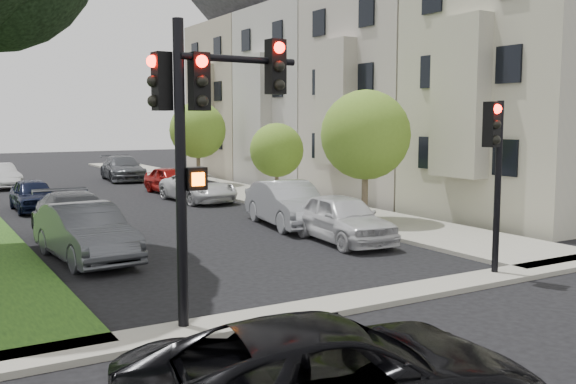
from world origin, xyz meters
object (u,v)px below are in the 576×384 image
car_parked_2 (198,187)px  car_parked_5 (86,233)px  traffic_signal_secondary (495,155)px  car_parked_1 (288,204)px  small_tree_b (277,150)px  car_parked_4 (123,168)px  car_parked_9 (0,176)px  small_tree_a (366,135)px  small_tree_c (198,130)px  car_parked_7 (33,195)px  car_cross_near (337,379)px  car_parked_0 (342,218)px  traffic_signal_main (202,119)px  car_parked_3 (171,180)px  car_parked_6 (76,218)px

car_parked_2 → car_parked_5: 12.50m
car_parked_2 → car_parked_5: car_parked_5 is taller
traffic_signal_secondary → car_parked_1: (-0.36, 8.84, -2.12)m
small_tree_b → car_parked_4: size_ratio=0.69×
car_parked_2 → car_parked_9: 13.00m
small_tree_a → car_parked_9: bearing=116.3°
small_tree_c → car_parked_7: (-9.70, -5.75, -2.48)m
traffic_signal_secondary → car_parked_7: (-7.44, 17.45, -2.24)m
car_cross_near → car_parked_0: size_ratio=1.19×
traffic_signal_main → car_parked_1: size_ratio=1.13×
small_tree_a → traffic_signal_secondary: (-2.27, -7.87, -0.28)m
car_parked_0 → car_parked_3: size_ratio=1.07×
car_parked_4 → car_parked_9: 7.19m
small_tree_b → car_parked_0: small_tree_b is taller
car_parked_3 → small_tree_c: bearing=42.0°
car_cross_near → car_parked_0: 12.21m
car_parked_2 → small_tree_b: bearing=-47.1°
small_tree_b → traffic_signal_main: size_ratio=0.66×
car_parked_3 → car_parked_7: (-7.06, -3.05, -0.02)m
car_parked_4 → car_parked_9: car_parked_4 is taller
car_parked_7 → car_parked_9: car_parked_9 is taller
small_tree_c → car_parked_1: size_ratio=0.99×
small_tree_c → car_cross_near: size_ratio=0.92×
small_tree_c → traffic_signal_main: (-9.57, -23.16, 0.59)m
small_tree_c → car_parked_1: small_tree_c is taller
car_parked_1 → traffic_signal_main: bearing=-119.6°
traffic_signal_secondary → car_parked_3: 20.63m
small_tree_c → traffic_signal_secondary: small_tree_c is taller
small_tree_c → car_cross_near: (-9.85, -27.68, -2.43)m
small_tree_b → car_parked_9: bearing=126.1°
car_parked_3 → car_parked_4: 8.26m
car_parked_7 → car_parked_4: bearing=58.5°
traffic_signal_main → small_tree_c: bearing=67.5°
car_cross_near → car_parked_2: car_cross_near is taller
traffic_signal_secondary → car_parked_0: size_ratio=0.96×
small_tree_a → car_cross_near: (-9.85, -12.35, -2.48)m
traffic_signal_secondary → car_parked_0: traffic_signal_secondary is taller
car_cross_near → car_parked_3: car_cross_near is taller
car_parked_6 → car_parked_7: car_parked_6 is taller
car_parked_7 → traffic_signal_secondary: bearing=-66.6°
small_tree_a → car_parked_1: (-2.63, 0.97, -2.40)m
car_parked_5 → car_parked_2: bearing=49.0°
car_parked_0 → car_parked_1: bearing=94.1°
small_tree_b → car_parked_2: size_ratio=0.77×
car_cross_near → car_parked_7: 21.93m
car_parked_9 → car_cross_near: bearing=-97.5°
car_parked_6 → car_parked_5: bearing=-96.3°
car_parked_1 → car_parked_3: car_parked_1 is taller
car_parked_2 → car_parked_6: bearing=-137.2°
traffic_signal_main → traffic_signal_secondary: 7.35m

